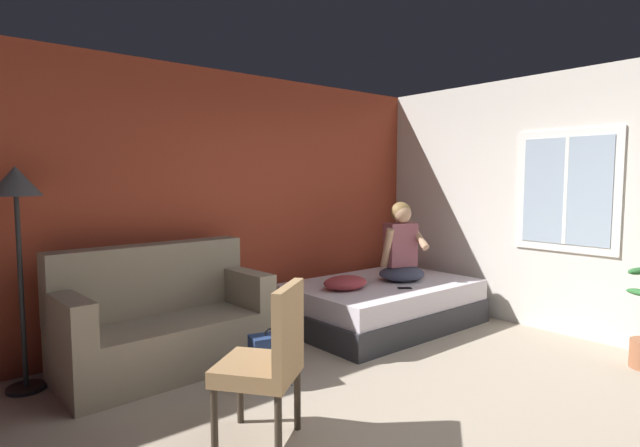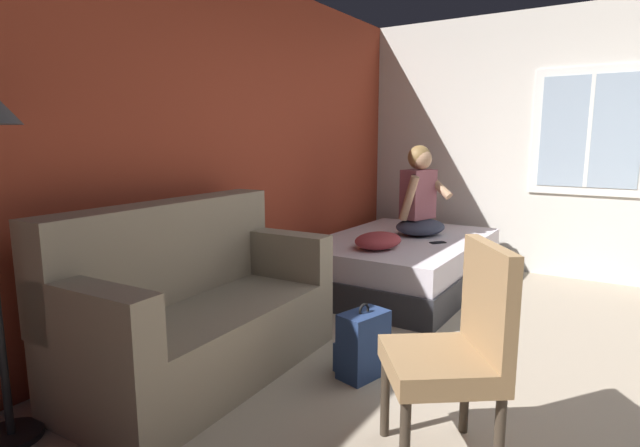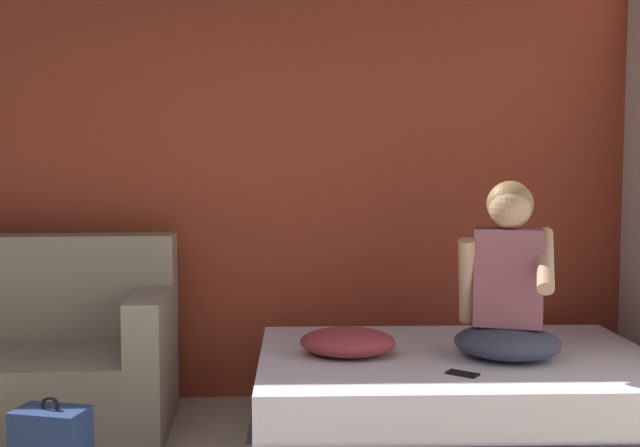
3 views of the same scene
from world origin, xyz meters
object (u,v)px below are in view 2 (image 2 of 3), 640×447
bed (402,262)px  side_chair (457,346)px  backpack (362,345)px  cell_phone (438,242)px  person_seated (420,199)px  throw_pillow (378,241)px  couch (196,310)px

bed → side_chair: side_chair is taller
backpack → cell_phone: cell_phone is taller
person_seated → throw_pillow: size_ratio=1.82×
cell_phone → side_chair: bearing=148.4°
backpack → cell_phone: (1.80, 0.18, 0.29)m
cell_phone → backpack: bearing=132.8°
backpack → cell_phone: 1.83m
throw_pillow → couch: bearing=169.2°
couch → cell_phone: couch is taller
bed → side_chair: bearing=-151.7°
cell_phone → bed: bearing=28.4°
cell_phone → throw_pillow: bearing=91.5°
couch → cell_phone: bearing=-17.0°
side_chair → throw_pillow: bearing=34.9°
person_seated → backpack: (-2.09, -0.48, -0.64)m
bed → person_seated: bearing=-17.5°
backpack → bed: bearing=16.5°
backpack → person_seated: bearing=12.8°
throw_pillow → person_seated: bearing=-4.3°
bed → cell_phone: cell_phone is taller
person_seated → backpack: person_seated is taller
bed → side_chair: (-2.34, -1.26, 0.30)m
backpack → cell_phone: bearing=5.6°
side_chair → backpack: side_chair is taller
bed → person_seated: size_ratio=2.35×
couch → cell_phone: (2.29, -0.70, 0.09)m
bed → person_seated: person_seated is taller
side_chair → person_seated: (2.57, 1.19, 0.30)m
bed → couch: bearing=172.0°
backpack → side_chair: bearing=-124.4°
bed → cell_phone: 0.45m
throw_pillow → side_chair: bearing=-145.1°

